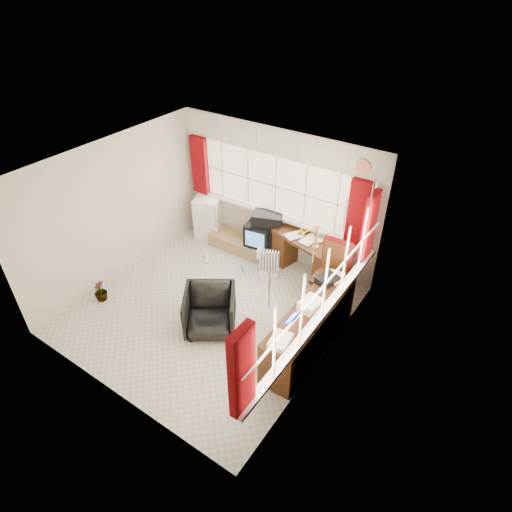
# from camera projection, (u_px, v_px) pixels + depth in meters

# --- Properties ---
(ground) EXTENTS (4.00, 4.00, 0.00)m
(ground) POSITION_uv_depth(u_px,v_px,m) (211.00, 309.00, 7.12)
(ground) COLOR beige
(ground) RESTS_ON ground
(room_walls) EXTENTS (4.00, 4.00, 4.00)m
(room_walls) POSITION_uv_depth(u_px,v_px,m) (204.00, 233.00, 6.24)
(room_walls) COLOR beige
(room_walls) RESTS_ON ground
(window_back) EXTENTS (3.70, 0.12, 3.60)m
(window_back) POSITION_uv_depth(u_px,v_px,m) (274.00, 212.00, 7.87)
(window_back) COLOR beige
(window_back) RESTS_ON room_walls
(window_right) EXTENTS (0.12, 3.70, 3.60)m
(window_right) POSITION_uv_depth(u_px,v_px,m) (320.00, 313.00, 5.68)
(window_right) COLOR beige
(window_right) RESTS_ON room_walls
(curtains) EXTENTS (3.83, 3.83, 1.15)m
(curtains) POSITION_uv_depth(u_px,v_px,m) (291.00, 227.00, 6.47)
(curtains) COLOR #7C0607
(curtains) RESTS_ON room_walls
(overhead_cabinets) EXTENTS (3.98, 3.98, 0.48)m
(overhead_cabinets) POSITION_uv_depth(u_px,v_px,m) (299.00, 179.00, 6.01)
(overhead_cabinets) COLOR beige
(overhead_cabinets) RESTS_ON room_walls
(desk) EXTENTS (1.41, 0.94, 0.78)m
(desk) POSITION_uv_depth(u_px,v_px,m) (308.00, 254.00, 7.70)
(desk) COLOR #452010
(desk) RESTS_ON ground
(desk_lamp) EXTENTS (0.20, 0.18, 0.46)m
(desk_lamp) POSITION_uv_depth(u_px,v_px,m) (317.00, 231.00, 7.10)
(desk_lamp) COLOR yellow
(desk_lamp) RESTS_ON desk
(task_chair) EXTENTS (0.52, 0.55, 1.20)m
(task_chair) POSITION_uv_depth(u_px,v_px,m) (332.00, 272.00, 6.90)
(task_chair) COLOR black
(task_chair) RESTS_ON ground
(office_chair) EXTENTS (1.07, 1.08, 0.71)m
(office_chair) POSITION_uv_depth(u_px,v_px,m) (210.00, 311.00, 6.56)
(office_chair) COLOR black
(office_chair) RESTS_ON ground
(radiator) EXTENTS (0.38, 0.24, 0.53)m
(radiator) POSITION_uv_depth(u_px,v_px,m) (269.00, 265.00, 7.75)
(radiator) COLOR white
(radiator) RESTS_ON ground
(credenza) EXTENTS (0.50, 2.00, 0.85)m
(credenza) POSITION_uv_depth(u_px,v_px,m) (310.00, 327.00, 6.23)
(credenza) COLOR #452010
(credenza) RESTS_ON ground
(file_tray) EXTENTS (0.34, 0.38, 0.11)m
(file_tray) POSITION_uv_depth(u_px,v_px,m) (327.00, 280.00, 6.48)
(file_tray) COLOR black
(file_tray) RESTS_ON credenza
(tv_bench) EXTENTS (1.40, 0.50, 0.25)m
(tv_bench) POSITION_uv_depth(u_px,v_px,m) (244.00, 245.00, 8.45)
(tv_bench) COLOR #A08050
(tv_bench) RESTS_ON ground
(crt_tv) EXTENTS (0.56, 0.53, 0.45)m
(crt_tv) POSITION_uv_depth(u_px,v_px,m) (260.00, 234.00, 8.13)
(crt_tv) COLOR black
(crt_tv) RESTS_ON tv_bench
(hifi_stack) EXTENTS (0.76, 0.62, 0.69)m
(hifi_stack) POSITION_uv_depth(u_px,v_px,m) (267.00, 230.00, 8.04)
(hifi_stack) COLOR black
(hifi_stack) RESTS_ON tv_bench
(mini_fridge) EXTENTS (0.65, 0.65, 0.86)m
(mini_fridge) POSITION_uv_depth(u_px,v_px,m) (209.00, 216.00, 8.75)
(mini_fridge) COLOR white
(mini_fridge) RESTS_ON ground
(spray_bottle_a) EXTENTS (0.11, 0.11, 0.27)m
(spray_bottle_a) POSITION_uv_depth(u_px,v_px,m) (206.00, 256.00, 8.11)
(spray_bottle_a) COLOR silver
(spray_bottle_a) RESTS_ON ground
(spray_bottle_b) EXTENTS (0.12, 0.12, 0.20)m
(spray_bottle_b) POSITION_uv_depth(u_px,v_px,m) (245.00, 266.00, 7.91)
(spray_bottle_b) COLOR #88CCBD
(spray_bottle_b) RESTS_ON ground
(flower_vase) EXTENTS (0.28, 0.28, 0.38)m
(flower_vase) POSITION_uv_depth(u_px,v_px,m) (100.00, 291.00, 7.20)
(flower_vase) COLOR black
(flower_vase) RESTS_ON ground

